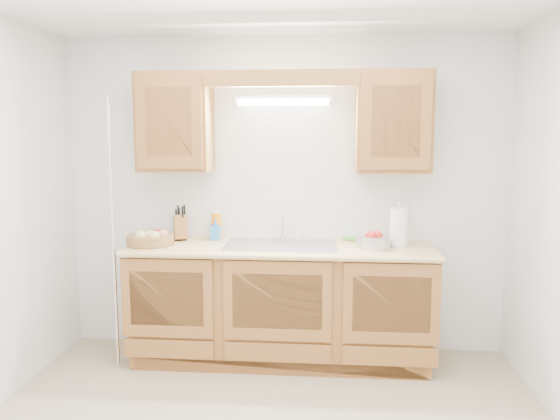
# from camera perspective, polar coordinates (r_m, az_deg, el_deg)

# --- Properties ---
(room) EXTENTS (3.52, 3.50, 2.50)m
(room) POSITION_cam_1_polar(r_m,az_deg,el_deg) (2.90, -1.87, -1.62)
(room) COLOR tan
(room) RESTS_ON ground
(base_cabinets) EXTENTS (2.20, 0.60, 0.86)m
(base_cabinets) POSITION_cam_1_polar(r_m,az_deg,el_deg) (4.25, 0.09, -9.82)
(base_cabinets) COLOR brown
(base_cabinets) RESTS_ON ground
(countertop) EXTENTS (2.30, 0.63, 0.04)m
(countertop) POSITION_cam_1_polar(r_m,az_deg,el_deg) (4.13, 0.07, -4.05)
(countertop) COLOR #E5B778
(countertop) RESTS_ON base_cabinets
(upper_cabinet_left) EXTENTS (0.55, 0.33, 0.75)m
(upper_cabinet_left) POSITION_cam_1_polar(r_m,az_deg,el_deg) (4.34, -10.88, 8.94)
(upper_cabinet_left) COLOR brown
(upper_cabinet_left) RESTS_ON room
(upper_cabinet_right) EXTENTS (0.55, 0.33, 0.75)m
(upper_cabinet_right) POSITION_cam_1_polar(r_m,az_deg,el_deg) (4.21, 11.73, 8.97)
(upper_cabinet_right) COLOR brown
(upper_cabinet_right) RESTS_ON room
(valance) EXTENTS (2.20, 0.05, 0.12)m
(valance) POSITION_cam_1_polar(r_m,az_deg,el_deg) (4.07, 0.08, 13.62)
(valance) COLOR brown
(valance) RESTS_ON room
(fluorescent_fixture) EXTENTS (0.76, 0.08, 0.08)m
(fluorescent_fixture) POSITION_cam_1_polar(r_m,az_deg,el_deg) (4.28, 0.34, 11.40)
(fluorescent_fixture) COLOR white
(fluorescent_fixture) RESTS_ON room
(sink) EXTENTS (0.84, 0.46, 0.36)m
(sink) POSITION_cam_1_polar(r_m,az_deg,el_deg) (4.16, 0.10, -4.69)
(sink) COLOR #9E9EA3
(sink) RESTS_ON countertop
(wire_shelf_pole) EXTENTS (0.03, 0.03, 2.00)m
(wire_shelf_pole) POSITION_cam_1_polar(r_m,az_deg,el_deg) (4.14, -17.03, -2.66)
(wire_shelf_pole) COLOR silver
(wire_shelf_pole) RESTS_ON ground
(outlet_plate) EXTENTS (0.08, 0.01, 0.12)m
(outlet_plate) POSITION_cam_1_polar(r_m,az_deg,el_deg) (4.41, 12.79, 0.08)
(outlet_plate) COLOR white
(outlet_plate) RESTS_ON room
(fruit_basket) EXTENTS (0.36, 0.36, 0.11)m
(fruit_basket) POSITION_cam_1_polar(r_m,az_deg,el_deg) (4.28, -13.40, -2.88)
(fruit_basket) COLOR olive
(fruit_basket) RESTS_ON countertop
(knife_block) EXTENTS (0.15, 0.18, 0.29)m
(knife_block) POSITION_cam_1_polar(r_m,az_deg,el_deg) (4.43, -10.38, -1.75)
(knife_block) COLOR brown
(knife_block) RESTS_ON countertop
(orange_canister) EXTENTS (0.08, 0.08, 0.23)m
(orange_canister) POSITION_cam_1_polar(r_m,az_deg,el_deg) (4.41, -6.67, -1.57)
(orange_canister) COLOR orange
(orange_canister) RESTS_ON countertop
(soap_bottle) EXTENTS (0.08, 0.08, 0.17)m
(soap_bottle) POSITION_cam_1_polar(r_m,az_deg,el_deg) (4.38, -6.77, -2.01)
(soap_bottle) COLOR #2A80D2
(soap_bottle) RESTS_ON countertop
(sponge) EXTENTS (0.14, 0.12, 0.02)m
(sponge) POSITION_cam_1_polar(r_m,az_deg,el_deg) (4.36, 7.45, -3.08)
(sponge) COLOR #CC333F
(sponge) RESTS_ON countertop
(paper_towel) EXTENTS (0.16, 0.16, 0.34)m
(paper_towel) POSITION_cam_1_polar(r_m,az_deg,el_deg) (4.20, 12.30, -1.79)
(paper_towel) COLOR silver
(paper_towel) RESTS_ON countertop
(apple_bowl) EXTENTS (0.32, 0.32, 0.13)m
(apple_bowl) POSITION_cam_1_polar(r_m,az_deg,el_deg) (4.09, 9.70, -3.18)
(apple_bowl) COLOR silver
(apple_bowl) RESTS_ON countertop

